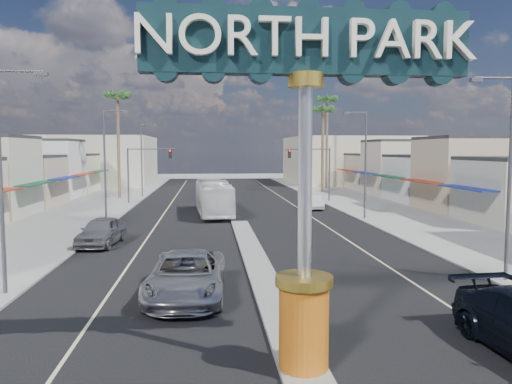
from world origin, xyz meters
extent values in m
plane|color=gray|center=(0.00, 30.00, 0.00)|extent=(160.00, 160.00, 0.00)
cube|color=black|center=(0.00, 30.00, 0.01)|extent=(20.00, 120.00, 0.01)
cube|color=gray|center=(0.00, 14.00, 0.08)|extent=(1.30, 30.00, 0.16)
cube|color=gray|center=(-14.00, 30.00, 0.06)|extent=(8.00, 120.00, 0.12)
cube|color=gray|center=(14.00, 30.00, 0.06)|extent=(8.00, 120.00, 0.12)
cube|color=#B7B29E|center=(24.00, 43.00, 3.00)|extent=(12.00, 42.00, 6.00)
cube|color=#B7B29E|center=(-22.00, 75.00, 4.00)|extent=(20.00, 20.00, 8.00)
cube|color=beige|center=(22.00, 75.00, 4.00)|extent=(20.00, 20.00, 8.00)
cylinder|color=#DA6010|center=(0.00, 2.00, 1.26)|extent=(1.30, 1.30, 2.20)
cylinder|color=gold|center=(0.00, 2.00, 2.49)|extent=(1.50, 1.50, 0.25)
cylinder|color=#B7B7BC|center=(0.00, 2.00, 5.01)|extent=(0.36, 0.36, 4.80)
cylinder|color=gold|center=(0.00, 2.00, 7.58)|extent=(0.90, 0.90, 0.35)
cube|color=black|center=(0.00, 2.00, 8.51)|extent=(8.20, 0.50, 1.60)
cylinder|color=#47474C|center=(-11.00, 44.00, 3.00)|extent=(0.18, 0.18, 6.00)
cylinder|color=#47474C|center=(-8.50, 44.00, 5.90)|extent=(5.00, 0.12, 0.12)
cube|color=black|center=(-6.50, 44.00, 5.40)|extent=(0.32, 0.32, 1.00)
sphere|color=red|center=(-6.50, 43.82, 5.72)|extent=(0.22, 0.22, 0.22)
cylinder|color=#47474C|center=(11.00, 44.00, 3.00)|extent=(0.18, 0.18, 6.00)
cylinder|color=#47474C|center=(8.50, 44.00, 5.90)|extent=(5.00, 0.12, 0.12)
cube|color=black|center=(6.50, 44.00, 5.40)|extent=(0.32, 0.32, 1.00)
sphere|color=red|center=(6.50, 43.82, 5.72)|extent=(0.22, 0.22, 0.22)
cylinder|color=#47474C|center=(-10.60, 10.00, 4.50)|extent=(0.16, 0.16, 9.00)
cylinder|color=#47474C|center=(-9.70, 10.00, 8.90)|extent=(1.80, 0.10, 0.10)
cube|color=#47474C|center=(-8.90, 10.00, 8.80)|extent=(0.50, 0.22, 0.15)
cylinder|color=#47474C|center=(-10.60, 30.00, 4.50)|extent=(0.16, 0.16, 9.00)
cylinder|color=#47474C|center=(-9.70, 30.00, 8.90)|extent=(1.80, 0.10, 0.10)
cube|color=#47474C|center=(-8.90, 30.00, 8.80)|extent=(0.50, 0.22, 0.15)
cylinder|color=#47474C|center=(-10.60, 52.00, 4.50)|extent=(0.16, 0.16, 9.00)
cylinder|color=#47474C|center=(-9.70, 52.00, 8.90)|extent=(1.80, 0.10, 0.10)
cube|color=#47474C|center=(-8.90, 52.00, 8.80)|extent=(0.50, 0.22, 0.15)
cylinder|color=#47474C|center=(10.60, 10.00, 4.50)|extent=(0.16, 0.16, 9.00)
cylinder|color=#47474C|center=(9.70, 10.00, 8.90)|extent=(1.80, 0.10, 0.10)
cube|color=#47474C|center=(8.90, 10.00, 8.80)|extent=(0.50, 0.22, 0.15)
cylinder|color=#47474C|center=(10.60, 30.00, 4.50)|extent=(0.16, 0.16, 9.00)
cylinder|color=#47474C|center=(9.70, 30.00, 8.90)|extent=(1.80, 0.10, 0.10)
cube|color=#47474C|center=(8.90, 30.00, 8.80)|extent=(0.50, 0.22, 0.15)
cylinder|color=#47474C|center=(10.60, 52.00, 4.50)|extent=(0.16, 0.16, 9.00)
cylinder|color=#47474C|center=(9.70, 52.00, 8.90)|extent=(1.80, 0.10, 0.10)
cube|color=#47474C|center=(8.90, 52.00, 8.80)|extent=(0.50, 0.22, 0.15)
cylinder|color=brown|center=(-13.00, 50.00, 6.00)|extent=(0.36, 0.36, 12.00)
cylinder|color=brown|center=(13.00, 56.00, 5.50)|extent=(0.36, 0.36, 11.00)
cylinder|color=brown|center=(15.00, 62.00, 6.50)|extent=(0.36, 0.36, 13.00)
imported|color=#A0A0A4|center=(-3.34, 9.04, 0.89)|extent=(3.26, 6.53, 1.78)
imported|color=slate|center=(-9.00, 20.51, 0.87)|extent=(2.58, 5.27, 1.73)
imported|color=beige|center=(7.81, 37.55, 0.70)|extent=(1.53, 4.26, 1.40)
imported|color=silver|center=(-2.00, 34.33, 1.56)|extent=(3.40, 11.38, 3.13)
camera|label=1|loc=(-2.45, -10.47, 5.86)|focal=35.00mm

